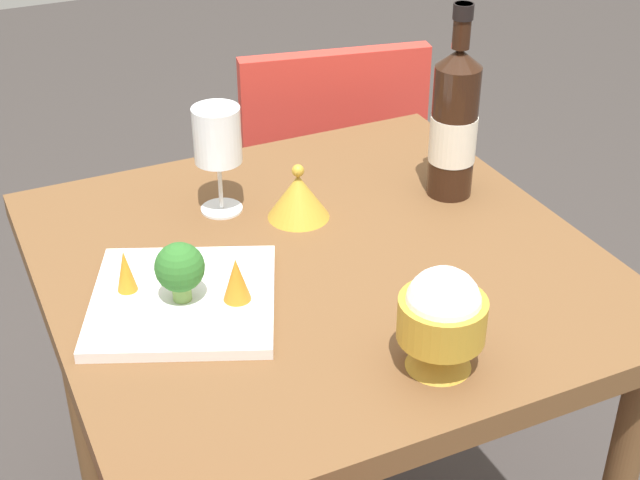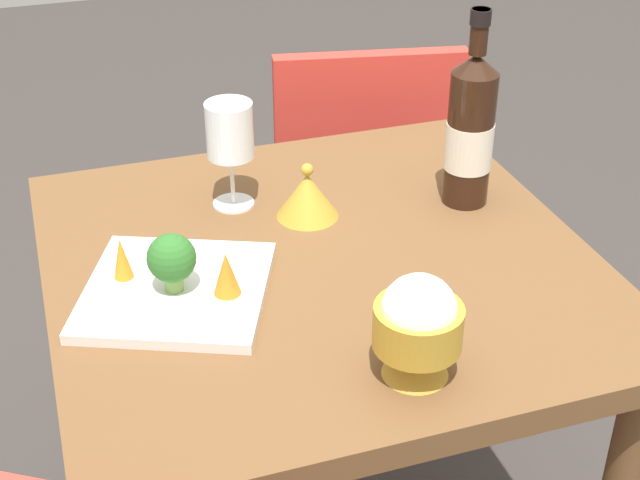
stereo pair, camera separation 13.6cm
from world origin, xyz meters
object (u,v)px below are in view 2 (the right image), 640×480
object	(u,v)px
rice_bowl_lid	(307,195)
wine_bottle	(470,130)
carrot_garnish_right	(122,258)
chair_near_window	(361,177)
broccoli_floret	(172,259)
wine_glass	(230,133)
serving_plate	(176,290)
rice_bowl	(418,326)
carrot_garnish_left	(226,273)

from	to	relation	value
rice_bowl_lid	wine_bottle	bearing A→B (deg)	173.02
rice_bowl_lid	carrot_garnish_right	bearing A→B (deg)	19.87
chair_near_window	carrot_garnish_right	world-z (taller)	chair_near_window
broccoli_floret	chair_near_window	bearing A→B (deg)	-128.59
broccoli_floret	carrot_garnish_right	xyz separation A→B (m)	(0.06, -0.05, -0.02)
broccoli_floret	carrot_garnish_right	world-z (taller)	broccoli_floret
wine_glass	serving_plate	world-z (taller)	wine_glass
broccoli_floret	rice_bowl	bearing A→B (deg)	135.03
wine_bottle	serving_plate	world-z (taller)	wine_bottle
chair_near_window	rice_bowl	world-z (taller)	rice_bowl
carrot_garnish_left	broccoli_floret	bearing A→B (deg)	-24.78
rice_bowl	serving_plate	world-z (taller)	rice_bowl
rice_bowl	carrot_garnish_right	size ratio (longest dim) A/B	2.25
rice_bowl_lid	chair_near_window	bearing A→B (deg)	-119.67
wine_glass	rice_bowl	world-z (taller)	wine_glass
wine_glass	rice_bowl_lid	world-z (taller)	wine_glass
wine_glass	rice_bowl	distance (m)	0.51
wine_bottle	wine_glass	xyz separation A→B (m)	(0.37, -0.11, 0.00)
carrot_garnish_right	serving_plate	bearing A→B (deg)	145.30
broccoli_floret	carrot_garnish_right	bearing A→B (deg)	-40.84
rice_bowl_lid	serving_plate	world-z (taller)	rice_bowl_lid
rice_bowl_lid	serving_plate	distance (m)	0.29
wine_glass	broccoli_floret	bearing A→B (deg)	59.34
rice_bowl	serving_plate	distance (m)	0.37
wine_bottle	wine_glass	world-z (taller)	wine_bottle
chair_near_window	broccoli_floret	bearing A→B (deg)	-117.71
wine_bottle	serving_plate	xyz separation A→B (m)	(0.50, 0.12, -0.12)
rice_bowl	serving_plate	xyz separation A→B (m)	(0.25, -0.26, -0.07)
rice_bowl	rice_bowl_lid	xyz separation A→B (m)	(0.01, -0.42, -0.04)
wine_bottle	chair_near_window	bearing A→B (deg)	-92.46
rice_bowl_lid	carrot_garnish_right	xyz separation A→B (m)	(0.31, 0.11, 0.01)
rice_bowl	wine_glass	bearing A→B (deg)	-77.14
broccoli_floret	carrot_garnish_left	xyz separation A→B (m)	(-0.07, 0.03, -0.02)
wine_glass	carrot_garnish_left	xyz separation A→B (m)	(0.07, 0.27, -0.08)
rice_bowl	broccoli_floret	xyz separation A→B (m)	(0.25, -0.25, -0.01)
chair_near_window	serving_plate	size ratio (longest dim) A/B	2.59
wine_glass	serving_plate	size ratio (longest dim) A/B	0.55
carrot_garnish_left	rice_bowl	bearing A→B (deg)	129.90
wine_bottle	rice_bowl_lid	distance (m)	0.28
carrot_garnish_left	carrot_garnish_right	world-z (taller)	carrot_garnish_left
carrot_garnish_left	wine_glass	bearing A→B (deg)	-105.20
rice_bowl_lid	broccoli_floret	distance (m)	0.30
chair_near_window	serving_plate	distance (m)	0.87
serving_plate	broccoli_floret	xyz separation A→B (m)	(0.00, 0.01, 0.06)
rice_bowl_lid	broccoli_floret	size ratio (longest dim) A/B	1.17
rice_bowl_lid	broccoli_floret	bearing A→B (deg)	33.86
serving_plate	wine_glass	bearing A→B (deg)	-121.05
rice_bowl_lid	carrot_garnish_left	bearing A→B (deg)	47.83
wine_glass	carrot_garnish_left	world-z (taller)	wine_glass
rice_bowl	serving_plate	size ratio (longest dim) A/B	0.43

